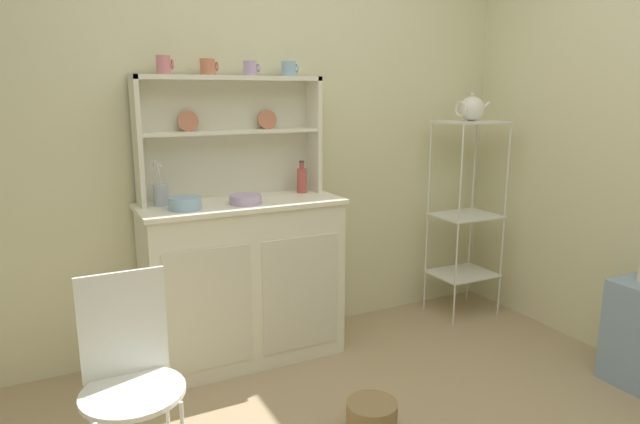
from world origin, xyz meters
TOP-DOWN VIEW (x-y plane):
  - wall_back at (0.00, 1.62)m, footprint 3.84×0.05m
  - hutch_cabinet at (-0.27, 1.37)m, footprint 1.09×0.45m
  - hutch_shelf_unit at (-0.27, 1.53)m, footprint 1.01×0.18m
  - bakers_rack at (1.26, 1.32)m, footprint 0.40×0.33m
  - wire_chair at (-1.00, 0.49)m, footprint 0.36×0.36m
  - floor_basket at (-0.02, 0.42)m, footprint 0.22×0.22m
  - cup_rose_0 at (-0.61, 1.49)m, footprint 0.08×0.07m
  - cup_terracotta_1 at (-0.39, 1.49)m, footprint 0.09×0.08m
  - cup_lilac_2 at (-0.15, 1.49)m, footprint 0.09×0.07m
  - cup_sky_3 at (0.07, 1.49)m, footprint 0.09×0.08m
  - bowl_mixing_large at (-0.59, 1.29)m, footprint 0.16×0.16m
  - bowl_floral_medium at (-0.27, 1.29)m, footprint 0.17×0.17m
  - jam_bottle at (0.13, 1.45)m, footprint 0.06×0.06m
  - utensil_jar at (-0.67, 1.45)m, footprint 0.08×0.08m
  - porcelain_teapot at (1.26, 1.32)m, footprint 0.25×0.15m

SIDE VIEW (x-z plane):
  - floor_basket at x=-0.02m, z-range 0.00..0.15m
  - hutch_cabinet at x=-0.27m, z-range 0.01..0.91m
  - wire_chair at x=-1.00m, z-range 0.09..0.94m
  - bakers_rack at x=1.26m, z-range 0.11..1.41m
  - bowl_floral_medium at x=-0.27m, z-range 0.90..0.95m
  - bowl_mixing_large at x=-0.59m, z-range 0.90..0.96m
  - utensil_jar at x=-0.67m, z-range 0.84..1.08m
  - jam_bottle at x=0.13m, z-range 0.88..1.07m
  - wall_back at x=0.00m, z-range 0.00..2.50m
  - hutch_shelf_unit at x=-0.27m, z-range 0.96..1.62m
  - porcelain_teapot at x=1.26m, z-range 1.28..1.46m
  - cup_lilac_2 at x=-0.15m, z-range 1.56..1.64m
  - cup_sky_3 at x=0.07m, z-range 1.56..1.64m
  - cup_terracotta_1 at x=-0.39m, z-range 1.56..1.64m
  - cup_rose_0 at x=-0.61m, z-range 1.56..1.65m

